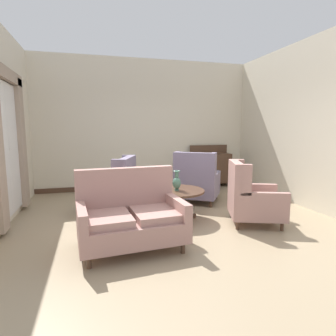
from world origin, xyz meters
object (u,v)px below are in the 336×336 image
object	(u,v)px
settee	(131,217)
sideboard	(211,168)
porcelain_vase	(177,182)
armchair_back_corner	(197,182)
armchair_foreground_right	(251,198)
armchair_near_sideboard	(113,190)
side_table	(203,181)
coffee_table	(176,194)

from	to	relation	value
settee	sideboard	xyz separation A→B (m)	(2.64, 3.41, 0.10)
porcelain_vase	sideboard	bearing A→B (deg)	55.34
settee	armchair_back_corner	xyz separation A→B (m)	(1.67, 1.90, 0.03)
armchair_foreground_right	armchair_near_sideboard	world-z (taller)	armchair_near_sideboard
porcelain_vase	armchair_near_sideboard	size ratio (longest dim) A/B	0.31
armchair_back_corner	side_table	world-z (taller)	armchair_back_corner
coffee_table	armchair_back_corner	world-z (taller)	armchair_back_corner
porcelain_vase	side_table	bearing A→B (deg)	50.52
armchair_back_corner	armchair_foreground_right	xyz separation A→B (m)	(0.40, -1.48, -0.01)
armchair_near_sideboard	sideboard	world-z (taller)	sideboard
sideboard	armchair_near_sideboard	bearing A→B (deg)	-147.09
armchair_near_sideboard	side_table	bearing A→B (deg)	123.42
settee	armchair_near_sideboard	distance (m)	1.63
side_table	sideboard	bearing A→B (deg)	60.09
coffee_table	armchair_foreground_right	distance (m)	1.26
armchair_near_sideboard	side_table	world-z (taller)	armchair_near_sideboard
porcelain_vase	sideboard	world-z (taller)	sideboard
side_table	porcelain_vase	bearing A→B (deg)	-129.48
coffee_table	settee	distance (m)	1.35
armchair_back_corner	armchair_near_sideboard	distance (m)	1.79
porcelain_vase	armchair_back_corner	bearing A→B (deg)	52.68
armchair_near_sideboard	porcelain_vase	bearing A→B (deg)	76.28
coffee_table	armchair_near_sideboard	bearing A→B (deg)	147.84
coffee_table	porcelain_vase	world-z (taller)	porcelain_vase
settee	armchair_foreground_right	world-z (taller)	armchair_foreground_right
sideboard	coffee_table	bearing A→B (deg)	-125.08
porcelain_vase	settee	xyz separation A→B (m)	(-0.93, -0.93, -0.26)
porcelain_vase	sideboard	xyz separation A→B (m)	(1.72, 2.48, -0.16)
coffee_table	side_table	bearing A→B (deg)	49.51
armchair_back_corner	armchair_foreground_right	distance (m)	1.53
armchair_foreground_right	armchair_near_sideboard	distance (m)	2.48
armchair_near_sideboard	side_table	distance (m)	2.04
armchair_near_sideboard	sideboard	distance (m)	3.27
armchair_back_corner	side_table	xyz separation A→B (m)	(0.21, 0.19, -0.02)
settee	armchair_near_sideboard	world-z (taller)	armchair_near_sideboard
settee	side_table	distance (m)	2.81
armchair_foreground_right	sideboard	bearing A→B (deg)	8.72
side_table	settee	bearing A→B (deg)	-132.03
settee	armchair_near_sideboard	bearing A→B (deg)	88.87
armchair_back_corner	armchair_near_sideboard	bearing A→B (deg)	41.72
porcelain_vase	settee	distance (m)	1.34
sideboard	settee	bearing A→B (deg)	-127.77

